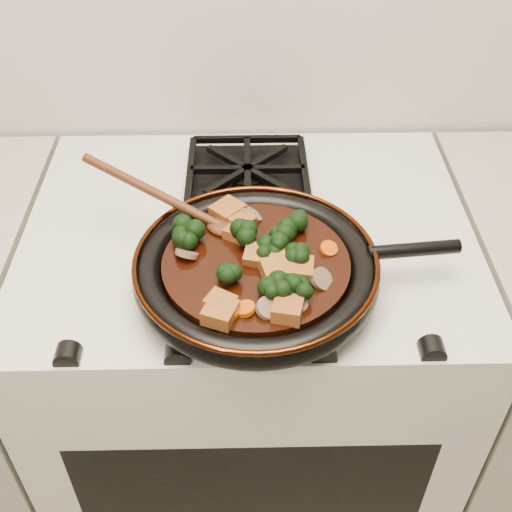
{
  "coord_description": "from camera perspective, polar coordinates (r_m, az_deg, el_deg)",
  "views": [
    {
      "loc": [
        -0.0,
        0.85,
        1.59
      ],
      "look_at": [
        0.01,
        1.54,
        0.97
      ],
      "focal_mm": 45.0,
      "sensor_mm": 36.0,
      "label": 1
    }
  ],
  "objects": [
    {
      "name": "tofu_cube_10",
      "position": [
        1.0,
        -1.41,
        3.05
      ],
      "size": [
        0.05,
        0.05,
        0.02
      ],
      "primitive_type": "cube",
      "rotation": [
        0.04,
        -0.02,
        2.36
      ],
      "color": "brown",
      "rests_on": "braising_sauce"
    },
    {
      "name": "broccoli_floret_5",
      "position": [
        0.9,
        -2.63,
        -1.9
      ],
      "size": [
        0.08,
        0.08,
        0.07
      ],
      "primitive_type": null,
      "rotation": [
        0.17,
        -0.15,
        1.94
      ],
      "color": "black",
      "rests_on": "braising_sauce"
    },
    {
      "name": "broccoli_floret_7",
      "position": [
        0.93,
        3.82,
        -0.36
      ],
      "size": [
        0.09,
        0.09,
        0.06
      ],
      "primitive_type": null,
      "rotation": [
        0.21,
        0.03,
        0.69
      ],
      "color": "black",
      "rests_on": "braising_sauce"
    },
    {
      "name": "stove",
      "position": [
        1.42,
        -0.53,
        -11.59
      ],
      "size": [
        0.76,
        0.6,
        0.9
      ],
      "primitive_type": "cube",
      "color": "beige",
      "rests_on": "ground"
    },
    {
      "name": "tofu_cube_0",
      "position": [
        0.87,
        -3.22,
        -4.26
      ],
      "size": [
        0.05,
        0.05,
        0.03
      ],
      "primitive_type": "cube",
      "rotation": [
        0.11,
        -0.1,
        2.68
      ],
      "color": "brown",
      "rests_on": "braising_sauce"
    },
    {
      "name": "tofu_cube_9",
      "position": [
        1.02,
        -2.52,
        3.96
      ],
      "size": [
        0.06,
        0.06,
        0.03
      ],
      "primitive_type": "cube",
      "rotation": [
        -0.02,
        0.03,
        2.35
      ],
      "color": "brown",
      "rests_on": "braising_sauce"
    },
    {
      "name": "mushroom_slice_3",
      "position": [
        0.87,
        3.52,
        -4.03
      ],
      "size": [
        0.05,
        0.05,
        0.02
      ],
      "primitive_type": "cylinder",
      "rotation": [
        0.46,
        0.0,
        1.08
      ],
      "color": "brown",
      "rests_on": "braising_sauce"
    },
    {
      "name": "carrot_coin_0",
      "position": [
        0.86,
        -2.39,
        -4.96
      ],
      "size": [
        0.03,
        0.03,
        0.02
      ],
      "primitive_type": "cylinder",
      "rotation": [
        0.17,
        -0.24,
        0.0
      ],
      "color": "#C04D05",
      "rests_on": "braising_sauce"
    },
    {
      "name": "mushroom_slice_1",
      "position": [
        0.95,
        -6.18,
        0.2
      ],
      "size": [
        0.05,
        0.04,
        0.03
      ],
      "primitive_type": "cylinder",
      "rotation": [
        0.63,
        0.0,
        2.67
      ],
      "color": "brown",
      "rests_on": "braising_sauce"
    },
    {
      "name": "broccoli_floret_0",
      "position": [
        0.88,
        3.54,
        -3.15
      ],
      "size": [
        0.06,
        0.07,
        0.07
      ],
      "primitive_type": null,
      "rotation": [
        -0.22,
        -0.24,
        1.59
      ],
      "color": "black",
      "rests_on": "braising_sauce"
    },
    {
      "name": "braising_sauce",
      "position": [
        0.94,
        0.0,
        -0.95
      ],
      "size": [
        0.28,
        0.28,
        0.02
      ],
      "primitive_type": "cylinder",
      "color": "black",
      "rests_on": "skillet"
    },
    {
      "name": "burner_grate_back",
      "position": [
        1.2,
        -0.76,
        7.38
      ],
      "size": [
        0.23,
        0.23,
        0.03
      ],
      "primitive_type": null,
      "color": "black",
      "rests_on": "stove"
    },
    {
      "name": "mushroom_slice_0",
      "position": [
        1.01,
        -0.46,
        3.69
      ],
      "size": [
        0.05,
        0.05,
        0.03
      ],
      "primitive_type": "cylinder",
      "rotation": [
        0.6,
        0.0,
        1.93
      ],
      "color": "brown",
      "rests_on": "braising_sauce"
    },
    {
      "name": "broccoli_floret_4",
      "position": [
        0.88,
        1.67,
        -2.97
      ],
      "size": [
        0.07,
        0.07,
        0.06
      ],
      "primitive_type": null,
      "rotation": [
        -0.03,
        -0.0,
        3.01
      ],
      "color": "black",
      "rests_on": "braising_sauce"
    },
    {
      "name": "mushroom_slice_2",
      "position": [
        0.91,
        5.84,
        -2.07
      ],
      "size": [
        0.04,
        0.05,
        0.03
      ],
      "primitive_type": "cylinder",
      "rotation": [
        0.72,
        0.0,
        1.05
      ],
      "color": "brown",
      "rests_on": "braising_sauce"
    },
    {
      "name": "burner_grate_front",
      "position": [
        0.98,
        -0.59,
        -1.97
      ],
      "size": [
        0.23,
        0.23,
        0.03
      ],
      "primitive_type": null,
      "color": "black",
      "rests_on": "stove"
    },
    {
      "name": "tofu_cube_8",
      "position": [
        0.98,
        -1.68,
        2.1
      ],
      "size": [
        0.05,
        0.05,
        0.03
      ],
      "primitive_type": "cube",
      "rotation": [
        0.08,
        0.12,
        2.61
      ],
      "color": "brown",
      "rests_on": "braising_sauce"
    },
    {
      "name": "broccoli_floret_2",
      "position": [
        0.96,
        -1.08,
        1.69
      ],
      "size": [
        0.07,
        0.07,
        0.07
      ],
      "primitive_type": null,
      "rotation": [
        0.04,
        -0.16,
        1.65
      ],
      "color": "black",
      "rests_on": "braising_sauce"
    },
    {
      "name": "broccoli_floret_6",
      "position": [
        0.99,
        3.52,
        2.6
      ],
      "size": [
        0.08,
        0.09,
        0.06
      ],
      "primitive_type": null,
      "rotation": [
        -0.03,
        -0.22,
        1.15
      ],
      "color": "black",
      "rests_on": "braising_sauce"
    },
    {
      "name": "broccoli_floret_3",
      "position": [
        0.94,
        1.37,
        0.34
      ],
      "size": [
        0.08,
        0.09,
        0.07
      ],
      "primitive_type": null,
      "rotation": [
        -0.23,
        0.05,
        0.43
      ],
      "color": "black",
      "rests_on": "braising_sauce"
    },
    {
      "name": "tofu_cube_11",
      "position": [
        0.91,
        1.83,
        -1.46
      ],
      "size": [
        0.05,
        0.05,
        0.03
      ],
      "primitive_type": "cube",
      "rotation": [
        0.03,
        -0.11,
        1.84
      ],
      "color": "brown",
      "rests_on": "braising_sauce"
    },
    {
      "name": "broccoli_floret_8",
      "position": [
        0.97,
        2.63,
        2.09
      ],
      "size": [
        0.09,
        0.09,
        0.05
      ],
      "primitive_type": null,
      "rotation": [
        0.01,
        0.05,
        2.36
      ],
      "color": "black",
      "rests_on": "braising_sauce"
    },
    {
      "name": "tofu_cube_2",
      "position": [
        0.91,
        3.77,
        -1.25
      ],
      "size": [
        0.05,
        0.05,
        0.02
      ],
      "primitive_type": "cube",
      "rotation": [
        0.01,
        0.01,
        1.44
      ],
      "color": "brown",
      "rests_on": "braising_sauce"
    },
    {
      "name": "carrot_coin_2",
      "position": [
        0.86,
        -0.97,
        -4.7
      ],
      "size": [
        0.03,
        0.03,
        0.01
      ],
      "primitive_type": "cylinder",
      "rotation": [
        -0.06,
        -0.22,
        0.0
      ],
      "color": "#C04D05",
      "rests_on": "braising_sauce"
    },
    {
      "name": "broccoli_floret_9",
      "position": [
        0.96,
        -6.34,
        1.37
      ],
      "size": [
        0.06,
        0.06,
        0.06
      ],
      "primitive_type": null,
      "rotation": [
        0.09,
        -0.09,
        3.09
      ],
      "color": "black",
      "rests_on": "braising_sauce"
    },
    {
      "name": "tofu_cube_4",
      "position": [
        1.0,
        -1.56,
        3.19
      ],
      "size": [
        0.05,
        0.05,
        0.02
      ],
      "primitive_type": "cube",
      "rotation": [
        0.02,
        0.07,
        0.46
      ],
      "color": "brown",
      "rests_on": "braising_sauce"
    },
    {
      "name": "mushroom_slice_4",
      "position": [
        0.86,
        1.09,
        -4.69
      ],
      "size": [
        0.05,
        0.05,
        0.02
      ],
      "primitive_type": "cylinder",
      "rotation": [
        0.42,
        0.0,
        0.97
      ],
      "color": "brown",
      "rests_on": "braising_sauce"
    },
    {
      "name": "tofu_cube_6",
      "position": [
        0.94,
        0.04,
        -0.01
      ],
      "size": [
        0.04,
        0.05,
        0.03
      ],
      "primitive_type": "cube",
      "rotation": [
        0.02,
        -0.1,
        1.36
      ],
      "color": "brown",
      "rests_on": "braising_sauce"
    },
    {
      "name": "tofu_cube_5",
      "position": [
        0.93,
        2.59,
        -0.41
      ],
      "size": [
        0.05,
        0.05,
        0.03
      ],
      "primitive_type": "cube",
      "rotation": [
        0.08,
        -0.02,
        0.62
      ],
      "color": "brown",
      "rests_on": "braising_sauce"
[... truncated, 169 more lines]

